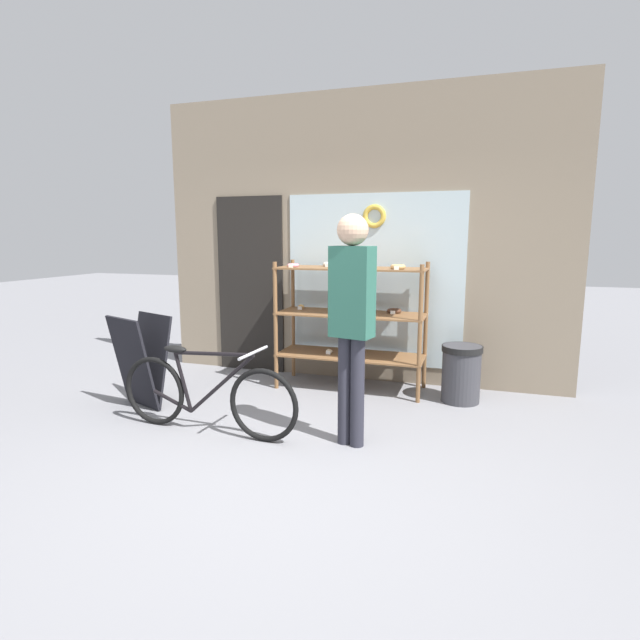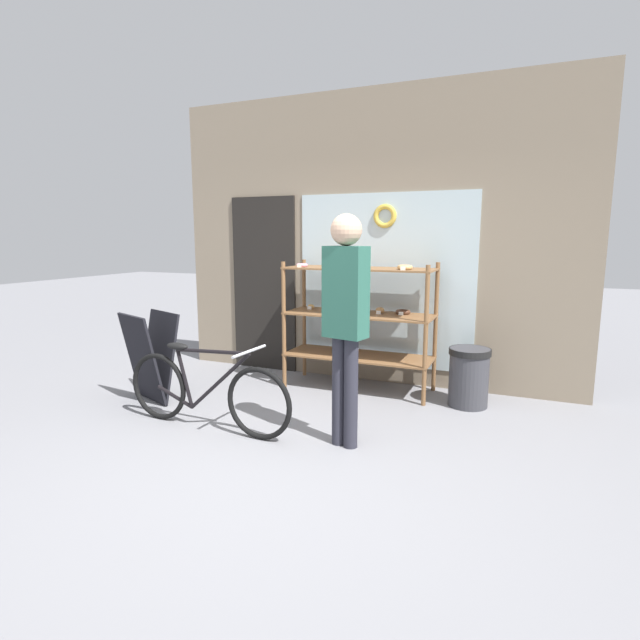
{
  "view_description": "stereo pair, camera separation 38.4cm",
  "coord_description": "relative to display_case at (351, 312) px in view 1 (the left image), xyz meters",
  "views": [
    {
      "loc": [
        1.35,
        -3.15,
        1.64
      ],
      "look_at": [
        0.02,
        0.94,
        0.91
      ],
      "focal_mm": 28.0,
      "sensor_mm": 36.0,
      "label": 1
    },
    {
      "loc": [
        1.71,
        -3.01,
        1.64
      ],
      "look_at": [
        0.02,
        0.94,
        0.91
      ],
      "focal_mm": 28.0,
      "sensor_mm": 36.0,
      "label": 2
    }
  ],
  "objects": [
    {
      "name": "ground_plane",
      "position": [
        -0.05,
        -1.95,
        -0.84
      ],
      "size": [
        30.0,
        30.0,
        0.0
      ],
      "primitive_type": "plane",
      "color": "gray"
    },
    {
      "name": "storefront_facade",
      "position": [
        -0.09,
        0.42,
        0.72
      ],
      "size": [
        4.66,
        0.13,
        3.2
      ],
      "color": "gray",
      "rests_on": "ground_plane"
    },
    {
      "name": "display_case",
      "position": [
        0.0,
        0.0,
        0.0
      ],
      "size": [
        1.57,
        0.56,
        1.4
      ],
      "color": "brown",
      "rests_on": "ground_plane"
    },
    {
      "name": "bicycle",
      "position": [
        -0.84,
        -1.59,
        -0.51
      ],
      "size": [
        1.67,
        0.46,
        0.74
      ],
      "rotation": [
        0.0,
        0.0,
        -0.05
      ],
      "color": "black",
      "rests_on": "ground_plane"
    },
    {
      "name": "sandwich_board",
      "position": [
        -1.78,
        -1.19,
        -0.39
      ],
      "size": [
        0.64,
        0.55,
        0.88
      ],
      "rotation": [
        0.0,
        0.0,
        -0.37
      ],
      "color": "black",
      "rests_on": "ground_plane"
    },
    {
      "name": "pedestrian",
      "position": [
        0.37,
        -1.45,
        0.24
      ],
      "size": [
        0.35,
        0.24,
        1.8
      ],
      "rotation": [
        0.0,
        0.0,
        -0.21
      ],
      "color": "#282833",
      "rests_on": "ground_plane"
    },
    {
      "name": "trash_bin",
      "position": [
        1.16,
        -0.1,
        -0.53
      ],
      "size": [
        0.4,
        0.4,
        0.57
      ],
      "color": "#38383D",
      "rests_on": "ground_plane"
    }
  ]
}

